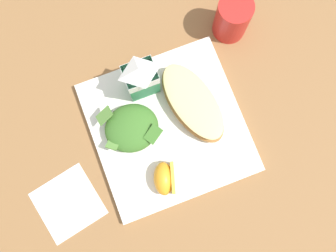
{
  "coord_description": "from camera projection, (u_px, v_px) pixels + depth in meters",
  "views": [
    {
      "loc": [
        -0.04,
        -0.11,
        0.74
      ],
      "look_at": [
        0.0,
        0.0,
        0.03
      ],
      "focal_mm": 41.56,
      "sensor_mm": 36.0,
      "label": 1
    }
  ],
  "objects": [
    {
      "name": "ground",
      "position": [
        168.0,
        128.0,
        0.75
      ],
      "size": [
        3.0,
        3.0,
        0.0
      ],
      "primitive_type": "plane",
      "color": "olive"
    },
    {
      "name": "white_plate",
      "position": [
        168.0,
        128.0,
        0.74
      ],
      "size": [
        0.28,
        0.28,
        0.02
      ],
      "primitive_type": "cube",
      "color": "white",
      "rests_on": "ground"
    },
    {
      "name": "cheesy_pizza_bread",
      "position": [
        193.0,
        103.0,
        0.72
      ],
      "size": [
        0.12,
        0.18,
        0.04
      ],
      "color": "#A87038",
      "rests_on": "white_plate"
    },
    {
      "name": "green_salad_pile",
      "position": [
        131.0,
        128.0,
        0.71
      ],
      "size": [
        0.11,
        0.1,
        0.05
      ],
      "color": "#3D7028",
      "rests_on": "white_plate"
    },
    {
      "name": "milk_carton",
      "position": [
        141.0,
        77.0,
        0.69
      ],
      "size": [
        0.06,
        0.05,
        0.11
      ],
      "color": "#2D8451",
      "rests_on": "white_plate"
    },
    {
      "name": "orange_wedge_front",
      "position": [
        165.0,
        179.0,
        0.7
      ],
      "size": [
        0.05,
        0.07,
        0.04
      ],
      "color": "orange",
      "rests_on": "white_plate"
    },
    {
      "name": "paper_napkin",
      "position": [
        68.0,
        203.0,
        0.72
      ],
      "size": [
        0.13,
        0.13,
        0.0
      ],
      "primitive_type": "cube",
      "rotation": [
        0.0,
        0.0,
        0.2
      ],
      "color": "white",
      "rests_on": "ground"
    },
    {
      "name": "drinking_red_cup",
      "position": [
        232.0,
        18.0,
        0.74
      ],
      "size": [
        0.07,
        0.07,
        0.1
      ],
      "primitive_type": "cylinder",
      "color": "red",
      "rests_on": "ground"
    }
  ]
}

